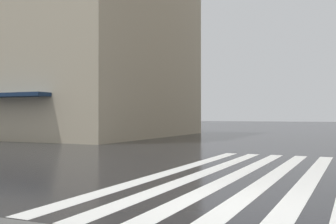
% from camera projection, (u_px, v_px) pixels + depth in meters
% --- Properties ---
extents(ground_plane, '(220.00, 220.00, 0.00)m').
position_uv_depth(ground_plane, '(223.00, 204.00, 8.02)').
color(ground_plane, black).
extents(zebra_crossing, '(13.00, 5.50, 0.01)m').
position_uv_depth(zebra_crossing, '(254.00, 176.00, 11.77)').
color(zebra_crossing, silver).
rests_on(zebra_crossing, ground_plane).
extents(haussmann_block_mid, '(18.57, 22.83, 24.28)m').
position_uv_depth(haussmann_block_mid, '(46.00, 1.00, 36.82)').
color(haussmann_block_mid, beige).
rests_on(haussmann_block_mid, ground_plane).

